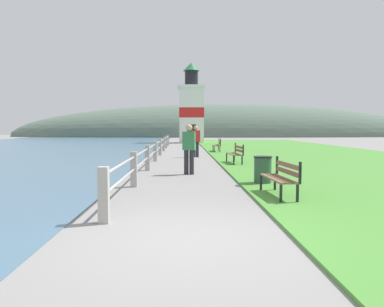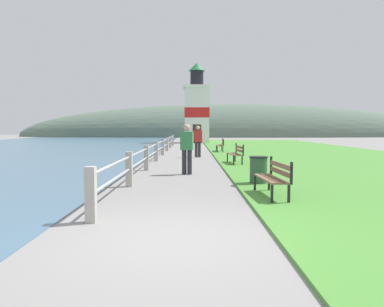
{
  "view_description": "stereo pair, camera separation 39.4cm",
  "coord_description": "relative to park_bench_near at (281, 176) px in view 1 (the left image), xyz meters",
  "views": [
    {
      "loc": [
        -0.08,
        -5.52,
        1.68
      ],
      "look_at": [
        0.4,
        14.29,
        0.3
      ],
      "focal_mm": 35.0,
      "sensor_mm": 36.0,
      "label": 1
    },
    {
      "loc": [
        0.32,
        -5.53,
        1.68
      ],
      "look_at": [
        0.4,
        14.29,
        0.3
      ],
      "focal_mm": 35.0,
      "sensor_mm": 36.0,
      "label": 2
    }
  ],
  "objects": [
    {
      "name": "lighthouse",
      "position": [
        -1.41,
        32.62,
        3.12
      ],
      "size": [
        3.03,
        3.03,
        8.75
      ],
      "color": "white",
      "rests_on": "ground_plane"
    },
    {
      "name": "park_bench_far",
      "position": [
        0.01,
        16.58,
        0.0
      ],
      "size": [
        0.53,
        1.78,
        0.94
      ],
      "rotation": [
        0.0,
        0.0,
        3.11
      ],
      "color": "brown",
      "rests_on": "ground_plane"
    },
    {
      "name": "distant_hillside",
      "position": [
        5.73,
        61.1,
        -0.54
      ],
      "size": [
        80.0,
        16.0,
        12.0
      ],
      "color": "#566B5B",
      "rests_on": "ground_plane"
    },
    {
      "name": "park_bench_midway",
      "position": [
        0.07,
        8.17,
        0.0
      ],
      "size": [
        0.6,
        1.68,
        0.94
      ],
      "rotation": [
        0.0,
        0.0,
        3.22
      ],
      "color": "brown",
      "rests_on": "ground_plane"
    },
    {
      "name": "trash_bin",
      "position": [
        -0.01,
        2.06,
        -0.11
      ],
      "size": [
        0.54,
        0.54,
        0.84
      ],
      "color": "#2D5138",
      "rests_on": "ground_plane"
    },
    {
      "name": "grass_verge",
      "position": [
        5.31,
        13.92,
        -0.51
      ],
      "size": [
        12.0,
        51.55,
        0.06
      ],
      "color": "#4C8E38",
      "rests_on": "ground_plane"
    },
    {
      "name": "person_by_railing",
      "position": [
        -1.62,
        12.33,
        0.43
      ],
      "size": [
        0.49,
        0.38,
        1.77
      ],
      "rotation": [
        0.0,
        0.0,
        1.95
      ],
      "color": "#28282D",
      "rests_on": "ground_plane"
    },
    {
      "name": "park_bench_near",
      "position": [
        0.0,
        0.0,
        0.0
      ],
      "size": [
        0.57,
        1.68,
        0.94
      ],
      "rotation": [
        0.0,
        0.0,
        3.2
      ],
      "color": "brown",
      "rests_on": "ground_plane"
    },
    {
      "name": "seawall_railing",
      "position": [
        -3.74,
        11.84,
        0.04
      ],
      "size": [
        0.18,
        28.39,
        1.0
      ],
      "color": "#A8A399",
      "rests_on": "ground_plane"
    },
    {
      "name": "person_strolling",
      "position": [
        -2.13,
        4.54,
        0.44
      ],
      "size": [
        0.48,
        0.32,
        1.79
      ],
      "rotation": [
        0.0,
        0.0,
        1.36
      ],
      "color": "#28282D",
      "rests_on": "ground_plane"
    },
    {
      "name": "ground_plane",
      "position": [
        -2.27,
        -3.26,
        -0.54
      ],
      "size": [
        160.0,
        160.0,
        0.0
      ],
      "primitive_type": "plane",
      "color": "gray"
    }
  ]
}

